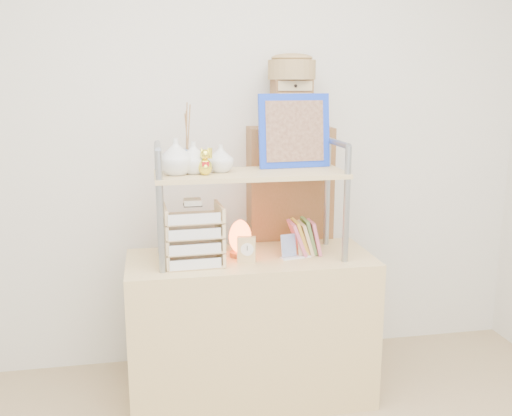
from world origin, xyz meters
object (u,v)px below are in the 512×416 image
(letter_tray, at_px, (193,238))
(salt_lamp, at_px, (240,238))
(desk, at_px, (251,328))
(cabinet, at_px, (289,248))

(letter_tray, distance_m, salt_lamp, 0.25)
(letter_tray, height_order, salt_lamp, letter_tray)
(desk, height_order, letter_tray, letter_tray)
(letter_tray, bearing_deg, cabinet, 36.81)
(cabinet, xyz_separation_m, letter_tray, (-0.57, -0.42, 0.20))
(cabinet, xyz_separation_m, salt_lamp, (-0.33, -0.35, 0.17))
(desk, bearing_deg, salt_lamp, 153.97)
(cabinet, bearing_deg, letter_tray, -140.20)
(salt_lamp, bearing_deg, desk, -26.03)
(cabinet, bearing_deg, salt_lamp, -130.74)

